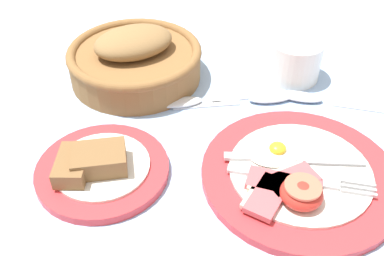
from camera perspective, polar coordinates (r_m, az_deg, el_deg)
ground_plane at (r=0.61m, az=5.84°, el=-5.33°), size 3.00×3.00×0.00m
breakfast_plate at (r=0.60m, az=13.23°, el=-5.88°), size 0.26×0.26×0.04m
bread_plate at (r=0.61m, az=-11.71°, el=-4.90°), size 0.18×0.18×0.04m
sugar_cup at (r=0.78m, az=12.94°, el=8.57°), size 0.09×0.09×0.07m
bread_basket at (r=0.77m, az=-7.26°, el=8.69°), size 0.22×0.22×0.09m
teaspoon_by_saucer at (r=0.75m, az=15.66°, el=3.51°), size 0.19×0.09×0.01m
teaspoon_near_cup at (r=0.72m, az=0.69°, el=3.49°), size 0.19×0.03×0.01m
teaspoon_stray at (r=0.73m, az=7.83°, el=3.61°), size 0.19×0.03×0.01m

